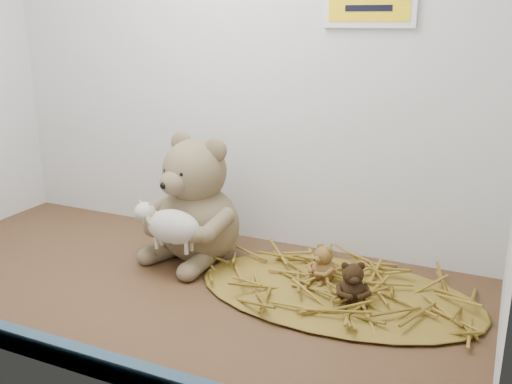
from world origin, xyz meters
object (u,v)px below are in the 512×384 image
at_px(toy_lamb, 173,227).
at_px(mini_teddy_brown, 352,281).
at_px(main_teddy, 198,198).
at_px(mini_teddy_tan, 324,262).

xyz_separation_m(toy_lamb, mini_teddy_brown, (0.36, 0.02, -0.05)).
xyz_separation_m(main_teddy, mini_teddy_tan, (0.29, -0.01, -0.09)).
bearing_deg(main_teddy, mini_teddy_brown, 2.90).
height_order(main_teddy, mini_teddy_brown, main_teddy).
xyz_separation_m(main_teddy, toy_lamb, (0.00, -0.10, -0.03)).
distance_m(toy_lamb, mini_teddy_tan, 0.31).
xyz_separation_m(main_teddy, mini_teddy_brown, (0.36, -0.08, -0.09)).
bearing_deg(mini_teddy_brown, toy_lamb, 157.47).
bearing_deg(mini_teddy_tan, mini_teddy_brown, -12.36).
bearing_deg(toy_lamb, mini_teddy_tan, 16.69).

